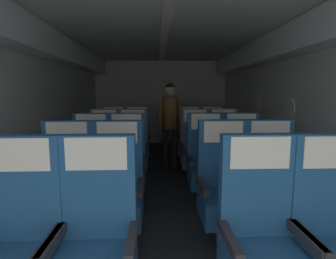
% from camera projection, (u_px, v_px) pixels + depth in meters
% --- Properties ---
extents(ground, '(3.82, 7.58, 0.02)m').
position_uv_depth(ground, '(166.00, 190.00, 3.79)').
color(ground, '#23282D').
extents(fuselage_shell, '(3.70, 7.23, 2.31)m').
position_uv_depth(fuselage_shell, '(165.00, 75.00, 3.85)').
color(fuselage_shell, silver).
rests_on(fuselage_shell, ground).
extents(seat_a_left_window, '(0.49, 0.49, 1.13)m').
position_uv_depth(seat_a_left_window, '(17.00, 249.00, 1.52)').
color(seat_a_left_window, '#38383D').
rests_on(seat_a_left_window, ground).
extents(seat_a_left_aisle, '(0.49, 0.49, 1.13)m').
position_uv_depth(seat_a_left_aisle, '(96.00, 247.00, 1.55)').
color(seat_a_left_aisle, '#38383D').
rests_on(seat_a_left_aisle, ground).
extents(seat_a_right_aisle, '(0.49, 0.49, 1.13)m').
position_uv_depth(seat_a_right_aisle, '(336.00, 243.00, 1.59)').
color(seat_a_right_aisle, '#38383D').
rests_on(seat_a_right_aisle, ground).
extents(seat_a_right_window, '(0.49, 0.49, 1.13)m').
position_uv_depth(seat_a_right_window, '(262.00, 244.00, 1.58)').
color(seat_a_right_window, '#38383D').
rests_on(seat_a_right_window, ground).
extents(seat_b_left_window, '(0.49, 0.49, 1.13)m').
position_uv_depth(seat_b_left_window, '(66.00, 193.00, 2.38)').
color(seat_b_left_window, '#38383D').
rests_on(seat_b_left_window, ground).
extents(seat_b_left_aisle, '(0.49, 0.49, 1.13)m').
position_uv_depth(seat_b_left_aisle, '(117.00, 193.00, 2.39)').
color(seat_b_left_aisle, '#38383D').
rests_on(seat_b_left_aisle, ground).
extents(seat_b_right_aisle, '(0.49, 0.49, 1.13)m').
position_uv_depth(seat_b_right_aisle, '(271.00, 190.00, 2.46)').
color(seat_b_right_aisle, '#38383D').
rests_on(seat_b_right_aisle, ground).
extents(seat_b_right_window, '(0.49, 0.49, 1.13)m').
position_uv_depth(seat_b_right_window, '(224.00, 191.00, 2.44)').
color(seat_b_right_window, '#38383D').
rests_on(seat_b_right_window, ground).
extents(seat_c_left_window, '(0.49, 0.49, 1.13)m').
position_uv_depth(seat_c_left_window, '(91.00, 166.00, 3.26)').
color(seat_c_left_window, '#38383D').
rests_on(seat_c_left_window, ground).
extents(seat_c_left_aisle, '(0.49, 0.49, 1.13)m').
position_uv_depth(seat_c_left_aisle, '(127.00, 166.00, 3.26)').
color(seat_c_left_aisle, '#38383D').
rests_on(seat_c_left_aisle, ground).
extents(seat_c_right_aisle, '(0.49, 0.49, 1.13)m').
position_uv_depth(seat_c_right_aisle, '(242.00, 165.00, 3.32)').
color(seat_c_right_aisle, '#38383D').
rests_on(seat_c_right_aisle, ground).
extents(seat_c_right_window, '(0.49, 0.49, 1.13)m').
position_uv_depth(seat_c_right_window, '(206.00, 165.00, 3.32)').
color(seat_c_right_window, '#38383D').
rests_on(seat_c_right_window, ground).
extents(seat_d_left_window, '(0.49, 0.49, 1.13)m').
position_uv_depth(seat_d_left_window, '(104.00, 151.00, 4.12)').
color(seat_d_left_window, '#38383D').
rests_on(seat_d_left_window, ground).
extents(seat_d_left_aisle, '(0.49, 0.49, 1.13)m').
position_uv_depth(seat_d_left_aisle, '(133.00, 151.00, 4.12)').
color(seat_d_left_aisle, '#38383D').
rests_on(seat_d_left_aisle, ground).
extents(seat_d_right_aisle, '(0.49, 0.49, 1.13)m').
position_uv_depth(seat_d_right_aisle, '(224.00, 150.00, 4.20)').
color(seat_d_right_aisle, '#38383D').
rests_on(seat_d_right_aisle, ground).
extents(seat_d_right_window, '(0.49, 0.49, 1.13)m').
position_uv_depth(seat_d_right_window, '(195.00, 150.00, 4.19)').
color(seat_d_right_window, '#38383D').
rests_on(seat_d_right_window, ground).
extents(seat_e_left_window, '(0.49, 0.49, 1.13)m').
position_uv_depth(seat_e_left_window, '(113.00, 141.00, 4.98)').
color(seat_e_left_window, '#38383D').
rests_on(seat_e_left_window, ground).
extents(seat_e_left_aisle, '(0.49, 0.49, 1.13)m').
position_uv_depth(seat_e_left_aisle, '(137.00, 141.00, 4.98)').
color(seat_e_left_aisle, '#38383D').
rests_on(seat_e_left_aisle, ground).
extents(seat_e_right_aisle, '(0.49, 0.49, 1.13)m').
position_uv_depth(seat_e_right_aisle, '(213.00, 140.00, 5.05)').
color(seat_e_right_aisle, '#38383D').
rests_on(seat_e_right_aisle, ground).
extents(seat_e_right_window, '(0.49, 0.49, 1.13)m').
position_uv_depth(seat_e_right_window, '(189.00, 140.00, 5.04)').
color(seat_e_right_window, '#38383D').
rests_on(seat_e_right_window, ground).
extents(flight_attendant, '(0.43, 0.28, 1.56)m').
position_uv_depth(flight_attendant, '(170.00, 117.00, 4.79)').
color(flight_attendant, black).
rests_on(flight_attendant, ground).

